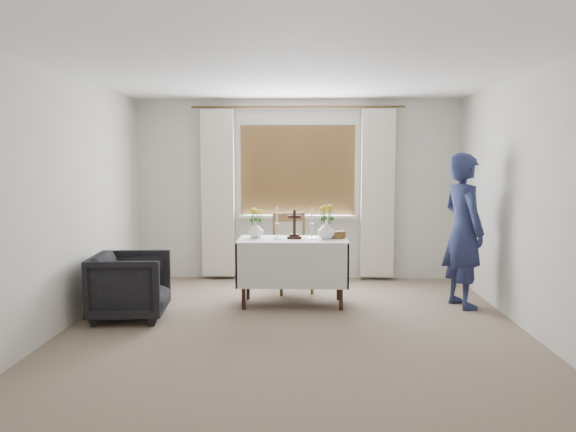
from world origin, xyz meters
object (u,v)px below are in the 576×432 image
at_px(armchair, 130,286).
at_px(flower_vase_left, 256,230).
at_px(altar_table, 293,272).
at_px(wooden_chair, 293,253).
at_px(person, 463,231).
at_px(wooden_cross, 295,224).
at_px(flower_vase_right, 326,230).

bearing_deg(armchair, flower_vase_left, -65.32).
distance_m(altar_table, wooden_chair, 0.66).
height_order(altar_table, armchair, altar_table).
bearing_deg(person, wooden_cross, 72.23).
height_order(altar_table, flower_vase_right, flower_vase_right).
height_order(altar_table, flower_vase_left, flower_vase_left).
height_order(armchair, person, person).
height_order(armchair, flower_vase_right, flower_vase_right).
distance_m(wooden_cross, flower_vase_right, 0.37).
bearing_deg(person, armchair, 82.98).
xyz_separation_m(wooden_chair, flower_vase_right, (0.39, -0.64, 0.37)).
distance_m(wooden_chair, flower_vase_right, 0.84).
bearing_deg(armchair, wooden_chair, -57.44).
bearing_deg(wooden_cross, person, 2.58).
distance_m(flower_vase_left, flower_vase_right, 0.82).
relative_size(wooden_cross, flower_vase_left, 1.85).
bearing_deg(person, flower_vase_right, 72.10).
height_order(flower_vase_left, flower_vase_right, flower_vase_right).
relative_size(wooden_chair, person, 0.57).
height_order(wooden_chair, person, person).
height_order(altar_table, person, person).
relative_size(wooden_cross, flower_vase_right, 1.66).
distance_m(wooden_cross, flower_vase_left, 0.46).
bearing_deg(person, wooden_chair, 54.12).
distance_m(person, flower_vase_right, 1.54).
bearing_deg(armchair, altar_table, -74.43).
xyz_separation_m(wooden_chair, person, (1.93, -0.68, 0.37)).
distance_m(altar_table, armchair, 1.80).
relative_size(altar_table, flower_vase_right, 6.12).
bearing_deg(wooden_chair, flower_vase_left, -142.27).
bearing_deg(flower_vase_right, wooden_chair, 121.52).
xyz_separation_m(person, flower_vase_left, (-2.35, 0.11, -0.02)).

